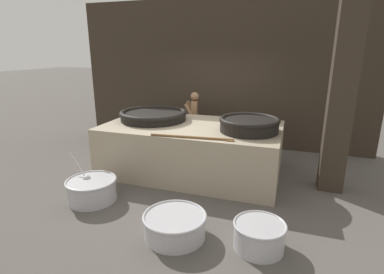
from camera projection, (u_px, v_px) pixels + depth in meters
The scene contains 11 objects.
ground_plane at pixel (192, 171), 6.22m from camera, with size 60.00×60.00×0.00m, color #56514C.
back_wall at pixel (219, 74), 7.69m from camera, with size 7.60×0.24×3.66m, color #382D23.
support_pillar at pixel (343, 87), 4.97m from camera, with size 0.40×0.40×3.66m, color #382D23.
hearth_platform at pixel (192, 149), 6.08m from camera, with size 3.46×1.95×0.99m.
giant_wok_near at pixel (153, 115), 6.34m from camera, with size 1.42×1.42×0.21m.
giant_wok_far at pixel (249, 124), 5.43m from camera, with size 1.10×1.10×0.26m.
stirring_paddle at pixel (195, 137), 5.04m from camera, with size 1.44×0.21×0.04m.
cook at pixel (194, 120), 7.29m from camera, with size 0.41×0.58×1.46m.
prep_bowl_vegetables at pixel (92, 189), 4.98m from camera, with size 1.02×0.83×0.71m.
prep_bowl_meat at pixel (175, 224), 4.01m from camera, with size 0.87×0.87×0.33m.
prep_bowl_extra at pixel (259, 235), 3.77m from camera, with size 0.67×0.67×0.36m.
Camera 1 is at (1.85, -5.46, 2.44)m, focal length 28.00 mm.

